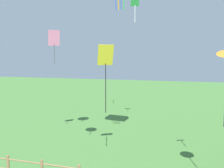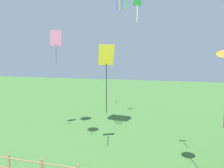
# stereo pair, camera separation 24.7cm
# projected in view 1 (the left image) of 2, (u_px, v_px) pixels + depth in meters

# --- Properties ---
(kite_green_diamond) EXTENTS (0.77, 0.61, 2.17)m
(kite_green_diamond) POSITION_uv_depth(u_px,v_px,m) (135.00, 3.00, 19.93)
(kite_green_diamond) COLOR green
(kite_yellow_diamond) EXTENTS (0.99, 0.83, 3.91)m
(kite_yellow_diamond) POSITION_uv_depth(u_px,v_px,m) (106.00, 63.00, 14.14)
(kite_yellow_diamond) COLOR yellow
(kite_pink_diamond) EXTENTS (0.76, 0.68, 2.30)m
(kite_pink_diamond) POSITION_uv_depth(u_px,v_px,m) (54.00, 41.00, 17.33)
(kite_pink_diamond) COLOR pink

